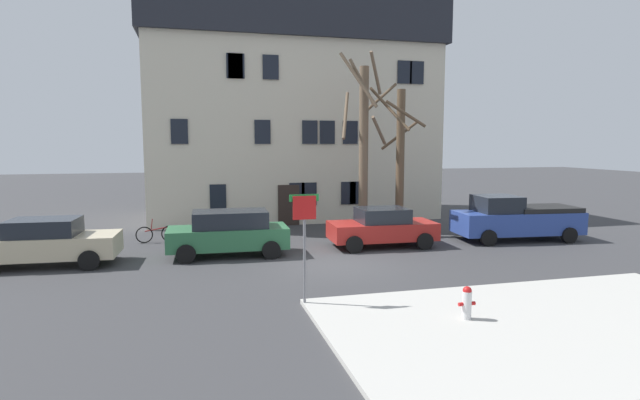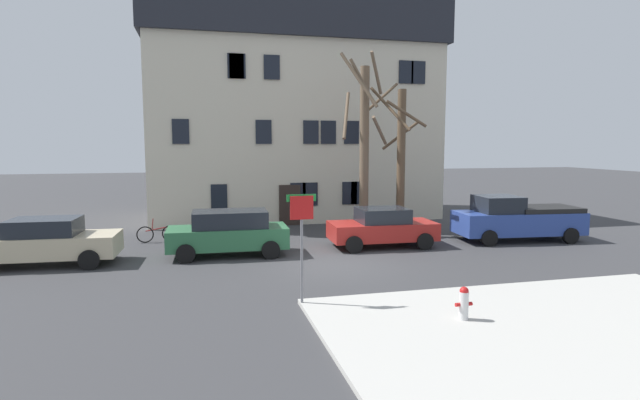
{
  "view_description": "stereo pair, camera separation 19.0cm",
  "coord_description": "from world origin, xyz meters",
  "px_view_note": "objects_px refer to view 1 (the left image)",
  "views": [
    {
      "loc": [
        -4.71,
        -16.56,
        4.23
      ],
      "look_at": [
        0.2,
        2.75,
        1.97
      ],
      "focal_mm": 28.08,
      "sensor_mm": 36.0,
      "label": 1
    },
    {
      "loc": [
        -4.53,
        -16.61,
        4.23
      ],
      "look_at": [
        0.2,
        2.75,
        1.97
      ],
      "focal_mm": 28.08,
      "sensor_mm": 36.0,
      "label": 2
    }
  ],
  "objects_px": {
    "tree_bare_near": "(363,143)",
    "car_green_wagon": "(229,232)",
    "building_main": "(291,112)",
    "pickup_truck_blue": "(516,219)",
    "fire_hydrant": "(467,302)",
    "tree_bare_mid": "(399,155)",
    "car_beige_sedan": "(45,242)",
    "street_sign_pole": "(304,229)",
    "car_red_sedan": "(382,227)",
    "bicycle_leaning": "(157,234)"
  },
  "relations": [
    {
      "from": "tree_bare_near",
      "to": "car_red_sedan",
      "type": "height_order",
      "value": "tree_bare_near"
    },
    {
      "from": "tree_bare_near",
      "to": "car_red_sedan",
      "type": "relative_size",
      "value": 1.88
    },
    {
      "from": "fire_hydrant",
      "to": "bicycle_leaning",
      "type": "bearing_deg",
      "value": 122.71
    },
    {
      "from": "building_main",
      "to": "bicycle_leaning",
      "type": "relative_size",
      "value": 9.29
    },
    {
      "from": "tree_bare_mid",
      "to": "pickup_truck_blue",
      "type": "xyz_separation_m",
      "value": [
        4.32,
        -2.9,
        -2.76
      ]
    },
    {
      "from": "car_red_sedan",
      "to": "street_sign_pole",
      "type": "relative_size",
      "value": 1.48
    },
    {
      "from": "tree_bare_mid",
      "to": "car_green_wagon",
      "type": "height_order",
      "value": "tree_bare_mid"
    },
    {
      "from": "tree_bare_mid",
      "to": "car_beige_sedan",
      "type": "xyz_separation_m",
      "value": [
        -14.37,
        -2.99,
        -2.88
      ]
    },
    {
      "from": "building_main",
      "to": "pickup_truck_blue",
      "type": "relative_size",
      "value": 2.92
    },
    {
      "from": "car_beige_sedan",
      "to": "pickup_truck_blue",
      "type": "bearing_deg",
      "value": 0.26
    },
    {
      "from": "car_red_sedan",
      "to": "car_beige_sedan",
      "type": "bearing_deg",
      "value": -179.02
    },
    {
      "from": "building_main",
      "to": "street_sign_pole",
      "type": "height_order",
      "value": "building_main"
    },
    {
      "from": "building_main",
      "to": "car_red_sedan",
      "type": "bearing_deg",
      "value": -79.42
    },
    {
      "from": "car_red_sedan",
      "to": "bicycle_leaning",
      "type": "distance_m",
      "value": 9.6
    },
    {
      "from": "car_beige_sedan",
      "to": "car_green_wagon",
      "type": "distance_m",
      "value": 6.28
    },
    {
      "from": "street_sign_pole",
      "to": "car_red_sedan",
      "type": "bearing_deg",
      "value": 54.71
    },
    {
      "from": "street_sign_pole",
      "to": "building_main",
      "type": "bearing_deg",
      "value": 80.21
    },
    {
      "from": "car_green_wagon",
      "to": "fire_hydrant",
      "type": "distance_m",
      "value": 9.97
    },
    {
      "from": "pickup_truck_blue",
      "to": "car_green_wagon",
      "type": "bearing_deg",
      "value": -179.87
    },
    {
      "from": "car_green_wagon",
      "to": "street_sign_pole",
      "type": "bearing_deg",
      "value": -77.28
    },
    {
      "from": "building_main",
      "to": "car_green_wagon",
      "type": "relative_size",
      "value": 3.61
    },
    {
      "from": "car_beige_sedan",
      "to": "fire_hydrant",
      "type": "xyz_separation_m",
      "value": [
        11.18,
        -8.61,
        -0.31
      ]
    },
    {
      "from": "tree_bare_mid",
      "to": "fire_hydrant",
      "type": "bearing_deg",
      "value": -105.35
    },
    {
      "from": "tree_bare_near",
      "to": "street_sign_pole",
      "type": "bearing_deg",
      "value": -117.21
    },
    {
      "from": "car_beige_sedan",
      "to": "pickup_truck_blue",
      "type": "relative_size",
      "value": 0.88
    },
    {
      "from": "car_green_wagon",
      "to": "fire_hydrant",
      "type": "xyz_separation_m",
      "value": [
        4.91,
        -8.67,
        -0.37
      ]
    },
    {
      "from": "building_main",
      "to": "tree_bare_near",
      "type": "distance_m",
      "value": 7.73
    },
    {
      "from": "car_green_wagon",
      "to": "street_sign_pole",
      "type": "height_order",
      "value": "street_sign_pole"
    },
    {
      "from": "street_sign_pole",
      "to": "bicycle_leaning",
      "type": "relative_size",
      "value": 1.68
    },
    {
      "from": "building_main",
      "to": "pickup_truck_blue",
      "type": "xyz_separation_m",
      "value": [
        8.06,
        -10.12,
        -5.1
      ]
    },
    {
      "from": "car_beige_sedan",
      "to": "bicycle_leaning",
      "type": "height_order",
      "value": "car_beige_sedan"
    },
    {
      "from": "tree_bare_mid",
      "to": "pickup_truck_blue",
      "type": "relative_size",
      "value": 1.29
    },
    {
      "from": "building_main",
      "to": "tree_bare_mid",
      "type": "distance_m",
      "value": 8.45
    },
    {
      "from": "tree_bare_mid",
      "to": "pickup_truck_blue",
      "type": "height_order",
      "value": "tree_bare_mid"
    },
    {
      "from": "building_main",
      "to": "tree_bare_near",
      "type": "xyz_separation_m",
      "value": [
        1.97,
        -7.26,
        -1.82
      ]
    },
    {
      "from": "fire_hydrant",
      "to": "car_green_wagon",
      "type": "bearing_deg",
      "value": 119.53
    },
    {
      "from": "car_beige_sedan",
      "to": "car_green_wagon",
      "type": "height_order",
      "value": "car_green_wagon"
    },
    {
      "from": "building_main",
      "to": "tree_bare_mid",
      "type": "height_order",
      "value": "building_main"
    },
    {
      "from": "fire_hydrant",
      "to": "street_sign_pole",
      "type": "relative_size",
      "value": 0.27
    },
    {
      "from": "pickup_truck_blue",
      "to": "fire_hydrant",
      "type": "xyz_separation_m",
      "value": [
        -7.51,
        -8.69,
        -0.43
      ]
    },
    {
      "from": "tree_bare_mid",
      "to": "street_sign_pole",
      "type": "height_order",
      "value": "tree_bare_mid"
    },
    {
      "from": "car_beige_sedan",
      "to": "car_red_sedan",
      "type": "distance_m",
      "value": 12.5
    },
    {
      "from": "car_red_sedan",
      "to": "fire_hydrant",
      "type": "distance_m",
      "value": 8.92
    },
    {
      "from": "street_sign_pole",
      "to": "bicycle_leaning",
      "type": "height_order",
      "value": "street_sign_pole"
    },
    {
      "from": "building_main",
      "to": "tree_bare_near",
      "type": "relative_size",
      "value": 1.97
    },
    {
      "from": "building_main",
      "to": "tree_bare_near",
      "type": "bearing_deg",
      "value": -74.81
    },
    {
      "from": "car_green_wagon",
      "to": "fire_hydrant",
      "type": "height_order",
      "value": "car_green_wagon"
    },
    {
      "from": "car_red_sedan",
      "to": "street_sign_pole",
      "type": "bearing_deg",
      "value": -125.29
    },
    {
      "from": "tree_bare_near",
      "to": "car_green_wagon",
      "type": "bearing_deg",
      "value": -155.47
    },
    {
      "from": "building_main",
      "to": "car_beige_sedan",
      "type": "height_order",
      "value": "building_main"
    }
  ]
}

